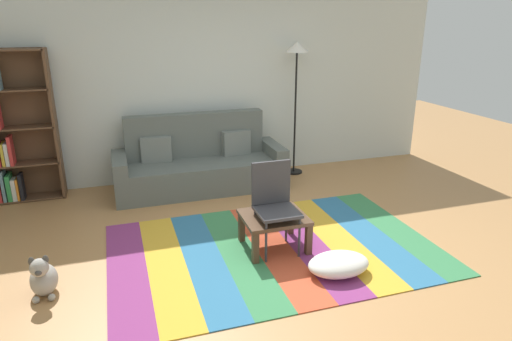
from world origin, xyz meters
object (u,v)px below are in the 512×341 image
Objects in this scene: coffee_table at (274,221)px; dog at (43,278)px; bookshelf at (8,134)px; folding_chair at (274,199)px; couch at (199,164)px; tv_remote at (269,213)px; standing_lamp at (297,65)px; pouf at (339,264)px.

coffee_table is 1.58× the size of dog.
folding_chair is at bearing -39.57° from bookshelf.
folding_chair is at bearing -79.10° from couch.
tv_remote is at bearing -79.92° from couch.
standing_lamp is at bearing 7.53° from couch.
standing_lamp is 2.68m from tv_remote.
folding_chair is at bearing 121.41° from pouf.
tv_remote is at bearing 5.61° from dog.
coffee_table is 2.14m from dog.
pouf is at bearing -18.15° from folding_chair.
bookshelf is 3.50m from folding_chair.
couch is 2.39m from bookshelf.
pouf is at bearing -34.76° from tv_remote.
couch reaches higher than dog.
dog is 0.21× the size of standing_lamp.
tv_remote is at bearing -39.47° from bookshelf.
bookshelf is at bearing 140.49° from coffee_table.
folding_chair is at bearing -23.23° from tv_remote.
folding_chair is (2.69, -2.22, -0.34)m from bookshelf.
bookshelf is 3.86m from standing_lamp.
coffee_table is 0.09m from tv_remote.
standing_lamp is 2.13× the size of folding_chair.
folding_chair is at bearing -175.38° from coffee_table.
dog is 2.16m from folding_chair.
couch is at bearing 123.15° from tv_remote.
dog is at bearing -76.66° from bookshelf.
dog is (-2.51, 0.48, 0.06)m from pouf.
pouf is 0.64× the size of folding_chair.
tv_remote is (-0.04, 0.04, 0.07)m from coffee_table.
tv_remote is (2.65, -2.18, -0.51)m from bookshelf.
dog is (-2.13, -0.17, -0.14)m from coffee_table.
pouf is 1.46× the size of dog.
couch is 1.98m from folding_chair.
pouf is at bearing -58.91° from coffee_table.
standing_lamp is (1.48, 0.20, 1.26)m from couch.
tv_remote reaches higher than pouf.
bookshelf is 3.54m from coffee_table.
dog reaches higher than pouf.
couch is 1.93m from tv_remote.
tv_remote reaches higher than coffee_table.
standing_lamp is (3.79, -0.09, 0.72)m from bookshelf.
dog is 2.11m from tv_remote.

